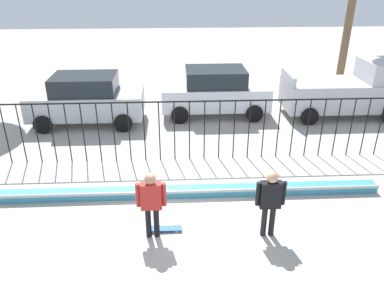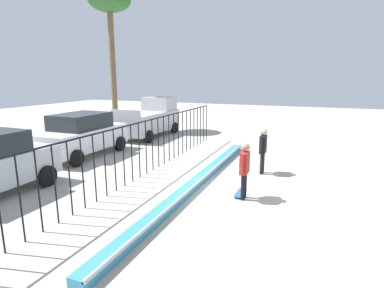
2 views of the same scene
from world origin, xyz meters
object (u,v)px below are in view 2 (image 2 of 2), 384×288
object	(u,v)px
camera_operator	(263,147)
parked_car_white	(82,134)
skateboard	(240,193)
palm_tree_tall	(110,7)
pickup_truck	(150,119)
skateboarder	(245,166)

from	to	relation	value
camera_operator	parked_car_white	size ratio (longest dim) A/B	0.39
skateboard	parked_car_white	world-z (taller)	parked_car_white
skateboard	palm_tree_tall	size ratio (longest dim) A/B	0.09
skateboard	palm_tree_tall	xyz separation A→B (m)	(8.28, 10.36, 7.64)
parked_car_white	pickup_truck	xyz separation A→B (m)	(5.36, -0.40, 0.06)
skateboarder	skateboard	bearing A→B (deg)	15.55
skateboarder	camera_operator	bearing A→B (deg)	-19.02
palm_tree_tall	skateboarder	bearing A→B (deg)	-129.05
skateboarder	parked_car_white	distance (m)	8.11
pickup_truck	palm_tree_tall	size ratio (longest dim) A/B	0.53
skateboarder	camera_operator	distance (m)	2.63
parked_car_white	pickup_truck	bearing A→B (deg)	-1.39
skateboarder	skateboard	size ratio (longest dim) A/B	2.07
camera_operator	pickup_truck	xyz separation A→B (m)	(4.96, 7.47, 0.04)
skateboard	pickup_truck	world-z (taller)	pickup_truck
skateboarder	pickup_truck	distance (m)	10.60
skateboarder	palm_tree_tall	bearing A→B (deg)	33.83
palm_tree_tall	skateboard	bearing A→B (deg)	-128.62
palm_tree_tall	pickup_truck	bearing A→B (deg)	-106.82
skateboarder	parked_car_white	size ratio (longest dim) A/B	0.39
pickup_truck	palm_tree_tall	xyz separation A→B (m)	(0.95, 3.15, 6.66)
skateboarder	palm_tree_tall	distance (m)	15.14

